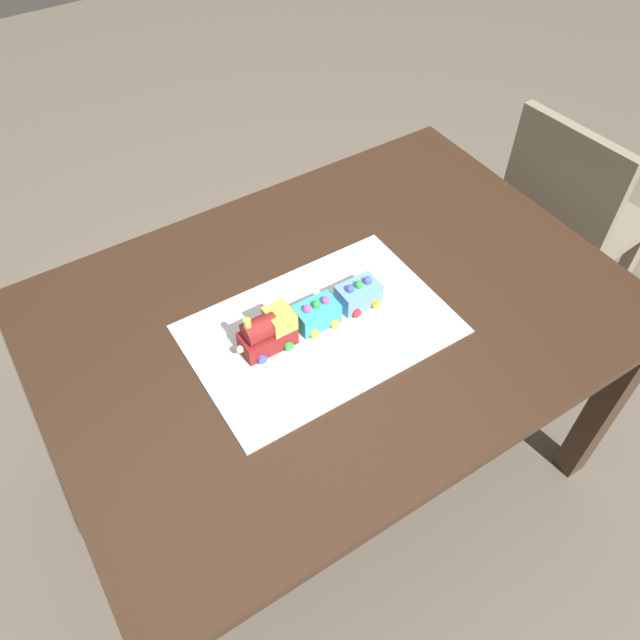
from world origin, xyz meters
The scene contains 7 objects.
ground_plane centered at (0.00, 0.00, 0.00)m, with size 8.00×8.00×0.00m, color #6B6054.
dining_table centered at (0.00, 0.00, 0.63)m, with size 1.40×1.00×0.74m.
chair centered at (1.03, 0.11, 0.47)m, with size 0.43×0.43×0.86m.
cake_board centered at (-0.07, -0.04, 0.74)m, with size 0.60×0.40×0.00m, color silver.
cake_locomotive centered at (-0.19, -0.02, 0.79)m, with size 0.14×0.08×0.12m.
cake_car_caboose_turquoise centered at (-0.07, -0.02, 0.77)m, with size 0.10×0.08×0.07m.
cake_car_gondola_sky_blue centered at (0.05, -0.02, 0.77)m, with size 0.10×0.08×0.07m.
Camera 1 is at (-0.57, -0.83, 1.85)m, focal length 34.89 mm.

